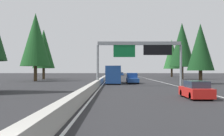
% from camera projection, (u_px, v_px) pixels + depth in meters
% --- Properties ---
extents(ground_plane, '(320.00, 320.00, 0.00)m').
position_uv_depth(ground_plane, '(105.00, 80.00, 63.86)').
color(ground_plane, '#262628').
extents(median_barrier, '(180.00, 0.56, 0.90)m').
position_uv_depth(median_barrier, '(106.00, 76.00, 83.86)').
color(median_barrier, '#ADAAA3').
rests_on(median_barrier, ground).
extents(shoulder_stripe_right, '(160.00, 0.16, 0.01)m').
position_uv_depth(shoulder_stripe_right, '(148.00, 79.00, 73.77)').
color(shoulder_stripe_right, silver).
rests_on(shoulder_stripe_right, ground).
extents(shoulder_stripe_median, '(160.00, 0.16, 0.01)m').
position_uv_depth(shoulder_stripe_median, '(107.00, 79.00, 73.86)').
color(shoulder_stripe_median, silver).
rests_on(shoulder_stripe_median, ground).
extents(sign_gantry_overhead, '(0.50, 12.68, 6.60)m').
position_uv_depth(sign_gantry_overhead, '(140.00, 51.00, 39.31)').
color(sign_gantry_overhead, gray).
rests_on(sign_gantry_overhead, ground).
extents(sedan_mid_left, '(4.40, 1.80, 1.47)m').
position_uv_depth(sedan_mid_left, '(196.00, 90.00, 22.14)').
color(sedan_mid_left, red).
rests_on(sedan_mid_left, ground).
extents(bus_near_center, '(11.50, 2.55, 3.10)m').
position_uv_depth(bus_near_center, '(113.00, 74.00, 48.22)').
color(bus_near_center, '#1E4793').
rests_on(bus_near_center, ground).
extents(pickup_near_right, '(5.60, 2.00, 1.86)m').
position_uv_depth(pickup_near_right, '(132.00, 78.00, 47.86)').
color(pickup_near_right, '#1E4793').
rests_on(pickup_near_right, ground).
extents(sedan_distant_a, '(4.40, 1.80, 1.47)m').
position_uv_depth(sedan_distant_a, '(121.00, 74.00, 122.52)').
color(sedan_distant_a, '#1E4793').
rests_on(sedan_distant_a, ground).
extents(conifer_right_near, '(4.63, 4.63, 10.53)m').
position_uv_depth(conifer_right_near, '(200.00, 47.00, 46.24)').
color(conifer_right_near, '#4C3823').
rests_on(conifer_right_near, ground).
extents(conifer_right_mid, '(6.60, 6.60, 15.00)m').
position_uv_depth(conifer_right_mid, '(182.00, 45.00, 70.38)').
color(conifer_right_mid, '#4C3823').
rests_on(conifer_right_mid, ground).
extents(conifer_right_far, '(5.89, 5.89, 13.39)m').
position_uv_depth(conifer_right_far, '(172.00, 54.00, 95.47)').
color(conifer_right_far, '#4C3823').
rests_on(conifer_right_far, ground).
extents(conifer_left_near, '(6.55, 6.55, 14.88)m').
position_uv_depth(conifer_left_near, '(36.00, 40.00, 57.89)').
color(conifer_left_near, '#4C3823').
rests_on(conifer_left_near, ground).
extents(conifer_left_mid, '(5.83, 5.83, 13.25)m').
position_uv_depth(conifer_left_mid, '(44.00, 49.00, 70.55)').
color(conifer_left_mid, '#4C3823').
rests_on(conifer_left_mid, ground).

